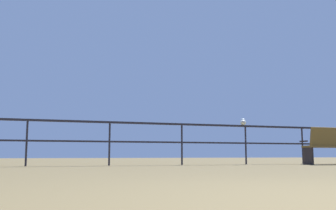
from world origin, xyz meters
name	(u,v)px	position (x,y,z in m)	size (l,w,h in m)	color
pier_railing	(110,133)	(0.00, 7.61, 0.75)	(18.13, 0.05, 1.03)	#232128
bench_near_left	(332,144)	(5.66, 6.73, 0.53)	(1.49, 0.64, 0.95)	brown
seagull_on_rail	(243,122)	(3.57, 7.63, 1.11)	(0.26, 0.38, 0.19)	white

